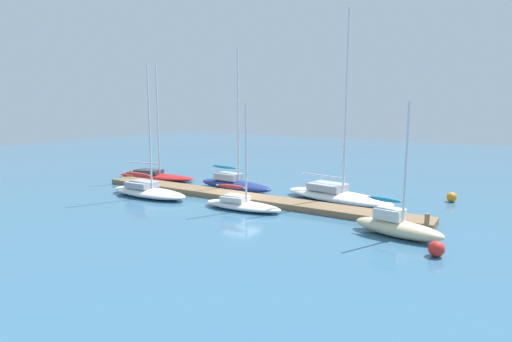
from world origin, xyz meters
TOP-DOWN VIEW (x-y plane):
  - ground_plane at (0.00, 0.00)m, footprint 120.00×120.00m
  - dock_pier at (0.00, 0.00)m, footprint 28.02×2.05m
  - dock_piling_near_end at (-13.61, 0.88)m, footprint 0.28×0.28m
  - dock_piling_far_end at (13.61, -0.88)m, footprint 0.28×0.28m
  - sailboat_0 at (-12.28, 2.80)m, footprint 8.82×3.74m
  - sailboat_1 at (-7.10, -3.06)m, footprint 7.52×2.47m
  - sailboat_2 at (-2.71, 2.75)m, footprint 7.50×2.46m
  - sailboat_3 at (1.60, -2.46)m, footprint 6.05×2.33m
  - sailboat_4 at (6.38, 3.40)m, footprint 9.22×4.19m
  - sailboat_5 at (12.36, -2.85)m, footprint 5.28×2.45m
  - mooring_buoy_red at (14.79, -5.03)m, footprint 0.78×0.78m
  - mooring_buoy_orange at (13.83, 7.93)m, footprint 0.73×0.73m

SIDE VIEW (x-z plane):
  - ground_plane at x=0.00m, z-range 0.00..0.00m
  - dock_pier at x=0.00m, z-range 0.00..0.42m
  - mooring_buoy_orange at x=13.83m, z-range 0.00..0.73m
  - mooring_buoy_red at x=14.79m, z-range 0.00..0.78m
  - sailboat_3 at x=1.60m, z-range -3.27..4.14m
  - sailboat_0 at x=-12.28m, z-range -5.04..5.93m
  - sailboat_1 at x=-7.10m, z-range -4.72..5.75m
  - dock_piling_near_end at x=-13.61m, z-range 0.00..1.04m
  - dock_piling_far_end at x=13.61m, z-range 0.00..1.04m
  - sailboat_4 at x=6.38m, z-range -6.46..7.60m
  - sailboat_2 at x=-2.71m, z-range -5.30..6.56m
  - sailboat_5 at x=12.36m, z-range -3.10..4.37m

